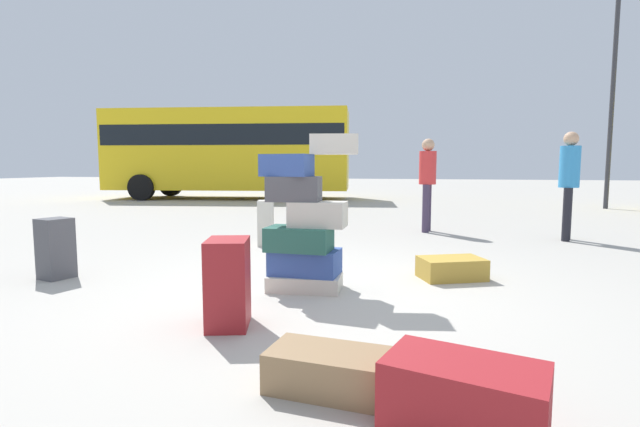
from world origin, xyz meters
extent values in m
plane|color=#ADA89E|center=(0.00, 0.00, 0.00)|extent=(80.00, 80.00, 0.00)
cube|color=beige|center=(-0.14, 0.08, 0.07)|extent=(0.71, 0.47, 0.15)
cube|color=#334F99|center=(-0.14, 0.10, 0.27)|extent=(0.65, 0.41, 0.24)
cube|color=#26594C|center=(-0.18, 0.03, 0.50)|extent=(0.60, 0.37, 0.22)
cube|color=beige|center=(-0.02, 0.08, 0.73)|extent=(0.53, 0.33, 0.24)
cube|color=#4C4C51|center=(-0.25, 0.08, 0.96)|extent=(0.52, 0.35, 0.23)
cube|color=#334F99|center=(-0.31, 0.07, 1.18)|extent=(0.48, 0.33, 0.21)
cube|color=beige|center=(0.11, 0.20, 1.38)|extent=(0.49, 0.36, 0.18)
cube|color=#B28C33|center=(1.23, 0.85, 0.11)|extent=(0.75, 0.63, 0.22)
cube|color=maroon|center=(1.18, -2.03, 0.15)|extent=(0.77, 0.57, 0.31)
cube|color=olive|center=(0.56, -1.82, 0.11)|extent=(0.74, 0.41, 0.21)
cube|color=#4C4C51|center=(-2.80, -0.10, 0.32)|extent=(0.34, 0.35, 0.63)
cube|color=beige|center=(-1.37, 2.33, 0.34)|extent=(0.29, 0.35, 0.67)
cube|color=maroon|center=(-0.42, -1.03, 0.32)|extent=(0.39, 0.46, 0.65)
cylinder|color=black|center=(3.14, 4.02, 0.42)|extent=(0.12, 0.12, 0.84)
cylinder|color=black|center=(3.07, 3.81, 0.42)|extent=(0.12, 0.12, 0.84)
cylinder|color=#338CCC|center=(3.11, 3.92, 1.17)|extent=(0.30, 0.30, 0.65)
sphere|color=tan|center=(3.11, 3.92, 1.60)|extent=(0.22, 0.22, 0.22)
cylinder|color=#3F334C|center=(0.95, 4.51, 0.43)|extent=(0.12, 0.12, 0.85)
cylinder|color=#3F334C|center=(0.91, 4.29, 0.43)|extent=(0.12, 0.12, 0.85)
cylinder|color=red|center=(0.93, 4.40, 1.15)|extent=(0.30, 0.30, 0.59)
sphere|color=tan|center=(0.93, 4.40, 1.55)|extent=(0.22, 0.22, 0.22)
cube|color=yellow|center=(-6.16, 11.61, 1.75)|extent=(8.84, 3.77, 2.80)
cube|color=black|center=(-6.16, 11.61, 2.24)|extent=(8.68, 3.77, 0.70)
cylinder|color=black|center=(-3.60, 13.27, 0.45)|extent=(0.93, 0.38, 0.90)
cylinder|color=black|center=(-3.22, 10.80, 0.45)|extent=(0.93, 0.38, 0.90)
cylinder|color=black|center=(-9.10, 12.42, 0.45)|extent=(0.93, 0.38, 0.90)
cylinder|color=black|center=(-8.72, 9.95, 0.45)|extent=(0.93, 0.38, 0.90)
cylinder|color=#333338|center=(5.72, 10.27, 3.08)|extent=(0.12, 0.12, 6.16)
camera|label=1|loc=(1.02, -4.09, 1.17)|focal=26.02mm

